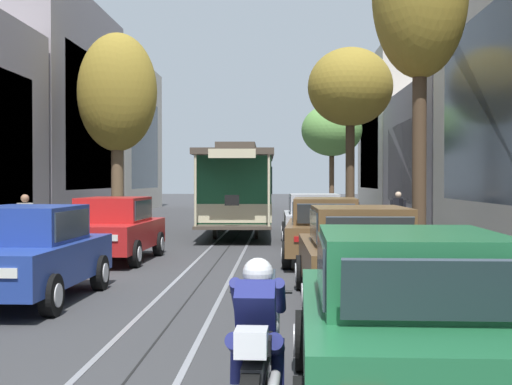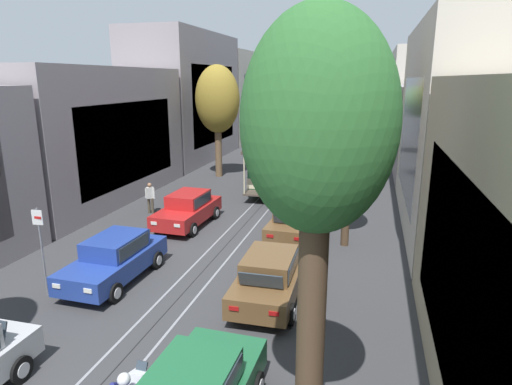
% 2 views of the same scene
% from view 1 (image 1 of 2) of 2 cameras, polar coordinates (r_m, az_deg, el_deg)
% --- Properties ---
extents(ground_plane, '(160.00, 160.00, 0.00)m').
position_cam_1_polar(ground_plane, '(25.11, -1.68, -3.63)').
color(ground_plane, '#38383A').
extents(trolley_track_rails, '(1.14, 62.53, 0.01)m').
position_cam_1_polar(trolley_track_rails, '(28.55, -1.25, -3.06)').
color(trolley_track_rails, gray).
rests_on(trolley_track_rails, ground).
extents(building_facade_right, '(5.94, 54.23, 9.81)m').
position_cam_1_polar(building_facade_right, '(31.51, 17.39, 4.97)').
color(building_facade_right, tan).
rests_on(building_facade_right, ground).
extents(parked_car_blue_second_left, '(2.08, 4.39, 1.58)m').
position_cam_1_polar(parked_car_blue_second_left, '(12.98, -17.15, -4.47)').
color(parked_car_blue_second_left, '#233D93').
rests_on(parked_car_blue_second_left, ground).
extents(parked_car_red_mid_left, '(2.11, 4.41, 1.58)m').
position_cam_1_polar(parked_car_red_mid_left, '(18.86, -10.90, -2.75)').
color(parked_car_red_mid_left, red).
rests_on(parked_car_red_mid_left, ground).
extents(parked_car_green_near_right, '(2.08, 4.40, 1.58)m').
position_cam_1_polar(parked_car_green_near_right, '(6.67, 11.52, -9.61)').
color(parked_car_green_near_right, '#1E6038').
rests_on(parked_car_green_near_right, ground).
extents(parked_car_brown_second_right, '(2.04, 4.38, 1.58)m').
position_cam_1_polar(parked_car_brown_second_right, '(12.40, 7.88, -4.69)').
color(parked_car_brown_second_right, brown).
rests_on(parked_car_brown_second_right, ground).
extents(parked_car_brown_mid_right, '(2.13, 4.42, 1.58)m').
position_cam_1_polar(parked_car_brown_mid_right, '(18.09, 5.30, -2.90)').
color(parked_car_brown_mid_right, brown).
rests_on(parked_car_brown_mid_right, ground).
extents(parked_car_silver_fourth_right, '(2.02, 4.37, 1.58)m').
position_cam_1_polar(parked_car_silver_fourth_right, '(23.34, 4.44, -2.02)').
color(parked_car_silver_fourth_right, '#B7B7BC').
rests_on(parked_car_silver_fourth_right, ground).
extents(street_tree_kerb_left_second, '(3.13, 2.56, 7.79)m').
position_cam_1_polar(street_tree_kerb_left_second, '(29.95, -10.58, 7.40)').
color(street_tree_kerb_left_second, brown).
rests_on(street_tree_kerb_left_second, ground).
extents(street_tree_kerb_right_mid, '(3.48, 3.59, 7.44)m').
position_cam_1_polar(street_tree_kerb_right_mid, '(31.03, 7.23, 7.93)').
color(street_tree_kerb_right_mid, '#4C3826').
rests_on(street_tree_kerb_right_mid, ground).
extents(street_tree_kerb_right_fourth, '(3.45, 3.43, 6.30)m').
position_cam_1_polar(street_tree_kerb_right_fourth, '(42.63, 5.82, 4.73)').
color(street_tree_kerb_right_fourth, brown).
rests_on(street_tree_kerb_right_fourth, ground).
extents(cable_car_trolley, '(2.73, 9.16, 3.28)m').
position_cam_1_polar(cable_car_trolley, '(27.32, -1.39, 0.23)').
color(cable_car_trolley, '#1E5B38').
rests_on(cable_car_trolley, ground).
extents(motorcycle_with_rider, '(0.56, 1.99, 1.37)m').
position_cam_1_polar(motorcycle_with_rider, '(6.27, 0.09, -11.70)').
color(motorcycle_with_rider, black).
rests_on(motorcycle_with_rider, ground).
extents(pedestrian_on_left_pavement, '(0.55, 0.42, 1.61)m').
position_cam_1_polar(pedestrian_on_left_pavement, '(26.49, 10.83, -1.45)').
color(pedestrian_on_left_pavement, '#4C4233').
rests_on(pedestrian_on_left_pavement, ground).
extents(pedestrian_on_right_pavement, '(0.55, 0.42, 1.63)m').
position_cam_1_polar(pedestrian_on_right_pavement, '(20.81, -17.27, -2.09)').
color(pedestrian_on_right_pavement, '#4C4233').
rests_on(pedestrian_on_right_pavement, ground).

